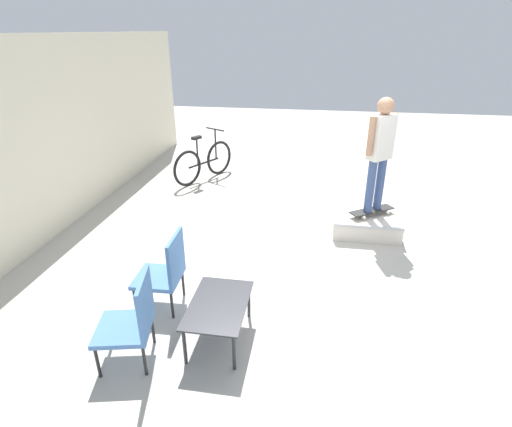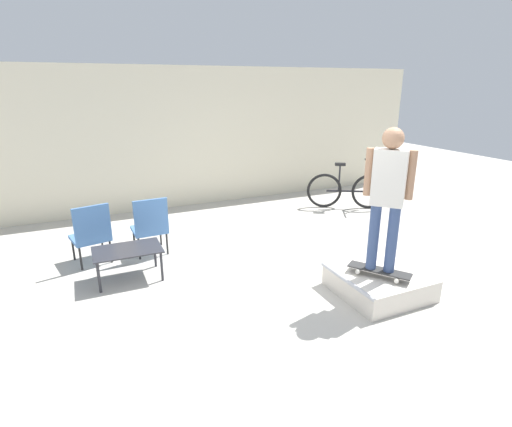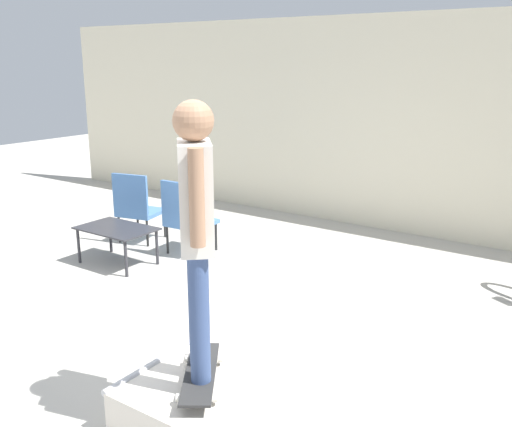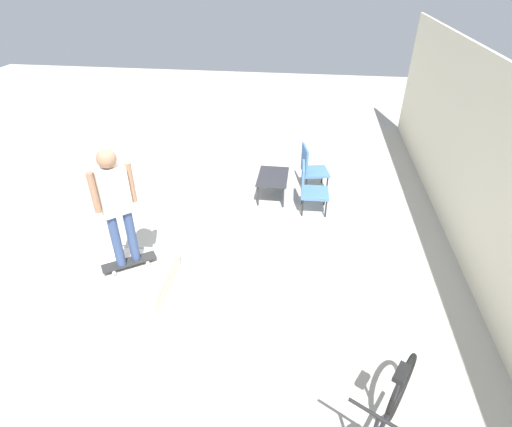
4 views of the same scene
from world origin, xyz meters
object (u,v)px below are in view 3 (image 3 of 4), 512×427
patio_chair_left (137,206)px  patio_chair_right (186,216)px  skate_ramp_box (219,402)px  coffee_table (117,232)px  skateboard_on_ramp (200,373)px  person_skater (196,219)px

patio_chair_left → patio_chair_right: size_ratio=1.00×
skate_ramp_box → patio_chair_right: (-2.48, 2.50, 0.36)m
coffee_table → patio_chair_left: 0.86m
coffee_table → patio_chair_left: bearing=119.7°
skate_ramp_box → coffee_table: coffee_table is taller
skateboard_on_ramp → patio_chair_left: size_ratio=0.79×
skate_ramp_box → patio_chair_right: bearing=134.8°
skate_ramp_box → skateboard_on_ramp: bearing=-137.5°
skateboard_on_ramp → patio_chair_right: size_ratio=0.79×
skateboard_on_ramp → person_skater: bearing=-34.5°
person_skater → patio_chair_left: bearing=-170.9°
skate_ramp_box → patio_chair_left: (-3.36, 2.50, 0.36)m
patio_chair_left → coffee_table: bearing=107.2°
skate_ramp_box → skateboard_on_ramp: (-0.09, -0.08, 0.23)m
skateboard_on_ramp → coffee_table: coffee_table is taller
person_skater → patio_chair_right: bearing=-179.7°
patio_chair_right → skate_ramp_box: bearing=132.7°
skate_ramp_box → person_skater: bearing=-137.5°
coffee_table → patio_chair_right: bearing=58.8°
skateboard_on_ramp → coffee_table: 3.39m
person_skater → patio_chair_left: (-3.27, 2.58, -0.94)m
skate_ramp_box → skateboard_on_ramp: skateboard_on_ramp is taller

